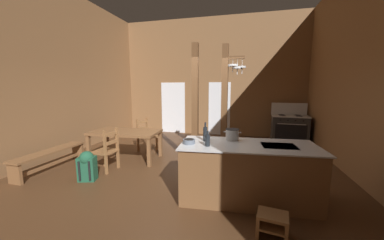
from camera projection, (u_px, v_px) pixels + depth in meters
ground_plane at (179, 178)px, 4.42m from camera, size 7.69×9.19×0.10m
wall_back at (211, 78)px, 8.17m from camera, size 7.69×0.14×4.46m
wall_left at (34, 70)px, 4.91m from camera, size 0.14×9.19×4.46m
glazed_door_back_left at (173, 108)px, 8.65m from camera, size 1.00×0.01×2.05m
glazed_panel_back_right at (219, 109)px, 8.19m from camera, size 0.84×0.01×2.05m
kitchen_island at (247, 172)px, 3.45m from camera, size 2.23×1.13×0.92m
stove_range at (289, 129)px, 7.03m from camera, size 1.18×0.87×1.32m
support_post_with_pot_rack at (226, 101)px, 4.93m from camera, size 0.54×0.24×2.81m
support_post_center at (195, 106)px, 4.85m from camera, size 0.14×0.14×2.81m
step_stool at (272, 223)px, 2.58m from camera, size 0.40×0.33×0.30m
dining_table at (126, 134)px, 5.37m from camera, size 1.74×0.98×0.74m
ladderback_chair_near_window at (146, 135)px, 6.16m from camera, size 0.56×0.56×0.95m
ladderback_chair_by_post at (107, 151)px, 4.65m from camera, size 0.48×0.48×0.95m
bench_along_left_wall at (51, 156)px, 4.73m from camera, size 0.38×1.68×0.44m
backpack at (87, 165)px, 4.16m from camera, size 0.37×0.36×0.60m
stockpot_on_counter at (232, 134)px, 3.65m from camera, size 0.30×0.23×0.20m
mixing_bowl_on_counter at (189, 141)px, 3.42m from camera, size 0.20×0.20×0.07m
bottle_tall_on_counter at (205, 134)px, 3.59m from camera, size 0.07×0.07×0.32m
bottle_short_on_counter at (207, 140)px, 3.26m from camera, size 0.08×0.08×0.24m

